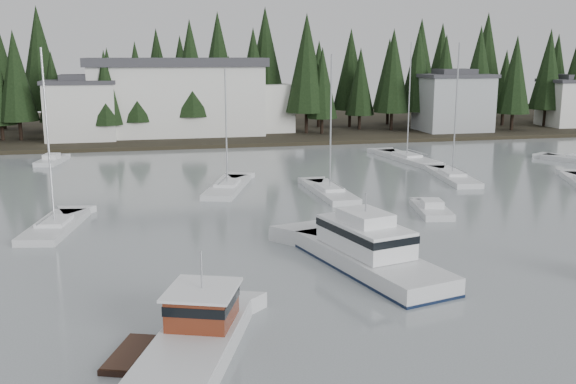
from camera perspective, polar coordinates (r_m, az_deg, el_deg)
The scene contains 15 objects.
far_shore_land at distance 110.00m, azimuth -7.49°, elevation 5.84°, with size 240.00×54.00×1.00m, color black.
conifer_treeline at distance 99.11m, azimuth -6.92°, elevation 5.17°, with size 200.00×22.00×20.00m, color black, non-canonical shape.
house_west at distance 91.65m, azimuth -17.91°, elevation 7.04°, with size 9.54×7.42×8.75m.
house_east_a at distance 100.99m, azimuth 14.46°, elevation 7.80°, with size 10.60×8.48×9.25m.
house_east_b at distance 114.24m, azimuth 23.97°, elevation 7.36°, with size 9.54×7.42×8.25m.
harbor_inn at distance 94.71m, azimuth -8.59°, elevation 8.31°, with size 29.50×11.50×10.90m.
lobster_boat_brown at distance 26.63m, azimuth -8.56°, elevation -13.22°, with size 6.57×9.71×4.55m.
cabin_cruiser_center at distance 36.67m, azimuth 7.15°, elevation -5.61°, with size 6.35×12.12×4.98m.
sailboat_0 at distance 55.55m, azimuth 3.73°, elevation -0.15°, with size 2.79×9.29×12.44m.
sailboat_1 at distance 47.14m, azimuth -20.00°, elevation -3.09°, with size 4.14×8.71×12.87m.
sailboat_3 at distance 57.64m, azimuth -5.40°, elevation 0.26°, with size 5.60×10.01×11.20m.
sailboat_5 at distance 64.37m, azimuth 14.38°, elevation 1.20°, with size 3.76×10.10×13.50m.
sailboat_10 at distance 74.92m, azimuth 10.52°, elevation 2.87°, with size 4.11×10.98×13.75m.
runabout_1 at distance 50.20m, azimuth 12.64°, elevation -1.68°, with size 3.21×5.81×1.42m.
runabout_3 at distance 76.32m, azimuth -20.25°, elevation 2.54°, with size 3.22×6.16×1.42m.
Camera 1 is at (-9.37, -11.96, 11.86)m, focal length 40.00 mm.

